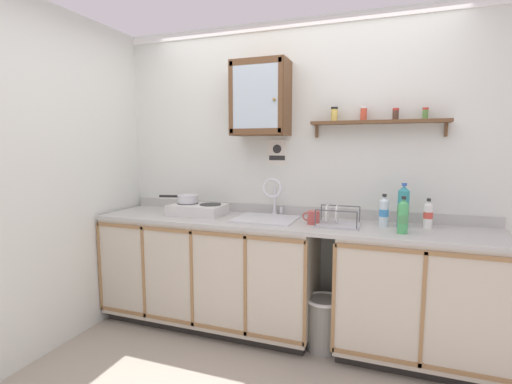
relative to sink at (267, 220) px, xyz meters
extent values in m
plane|color=#9E9384|center=(0.16, -0.47, -0.93)|extent=(6.14, 6.14, 0.00)
cube|color=silver|center=(0.16, 0.28, 0.34)|extent=(3.74, 0.05, 2.55)
cube|color=white|center=(0.16, 0.25, 1.57)|extent=(3.74, 0.02, 0.05)
cube|color=silver|center=(-1.44, -0.71, 0.34)|extent=(0.05, 3.53, 2.55)
cube|color=black|center=(-0.50, -0.01, -0.89)|extent=(1.76, 0.54, 0.08)
cube|color=beige|center=(-0.50, -0.04, -0.44)|extent=(1.79, 0.60, 0.83)
cube|color=#997047|center=(-0.50, -0.35, -0.06)|extent=(1.79, 0.01, 0.03)
cube|color=#997047|center=(-0.50, -0.35, -0.80)|extent=(1.79, 0.01, 0.03)
cube|color=#997047|center=(-1.39, -0.35, -0.44)|extent=(0.02, 0.01, 0.77)
cube|color=#997047|center=(-0.95, -0.35, -0.44)|extent=(0.02, 0.01, 0.77)
cube|color=#997047|center=(-0.50, -0.35, -0.44)|extent=(0.02, 0.01, 0.77)
cube|color=#997047|center=(-0.05, -0.35, -0.44)|extent=(0.02, 0.01, 0.77)
cube|color=#997047|center=(0.40, -0.35, -0.44)|extent=(0.02, 0.01, 0.77)
cube|color=black|center=(1.15, -0.01, -0.89)|extent=(1.09, 0.54, 0.08)
cube|color=beige|center=(1.15, -0.04, -0.44)|extent=(1.11, 0.60, 0.83)
cube|color=#997047|center=(1.15, -0.35, -0.06)|extent=(1.11, 0.01, 0.03)
cube|color=#997047|center=(1.15, -0.35, -0.80)|extent=(1.11, 0.01, 0.03)
cube|color=#997047|center=(0.59, -0.35, -0.44)|extent=(0.02, 0.01, 0.77)
cube|color=#997047|center=(1.15, -0.35, -0.44)|extent=(0.02, 0.01, 0.77)
cube|color=#B2B2AD|center=(0.16, -0.04, 0.00)|extent=(3.10, 0.63, 0.03)
cube|color=#B2B2AD|center=(0.16, 0.25, 0.05)|extent=(3.10, 0.02, 0.08)
cube|color=silver|center=(0.00, -0.02, 0.02)|extent=(0.48, 0.41, 0.01)
cube|color=slate|center=(0.00, -0.02, -0.09)|extent=(0.41, 0.34, 0.01)
cube|color=slate|center=(0.00, 0.15, -0.04)|extent=(0.41, 0.01, 0.11)
cube|color=slate|center=(0.00, -0.19, -0.04)|extent=(0.41, 0.01, 0.11)
cylinder|color=#4C4C51|center=(0.00, -0.02, -0.09)|extent=(0.04, 0.04, 0.01)
cylinder|color=silver|center=(0.00, 0.20, 0.02)|extent=(0.05, 0.05, 0.02)
cylinder|color=silver|center=(0.00, 0.20, 0.14)|extent=(0.02, 0.02, 0.21)
torus|color=silver|center=(0.00, 0.13, 0.25)|extent=(0.17, 0.02, 0.17)
cylinder|color=silver|center=(0.06, 0.20, 0.06)|extent=(0.02, 0.02, 0.05)
cube|color=silver|center=(-0.61, -0.01, 0.05)|extent=(0.46, 0.31, 0.09)
cylinder|color=#2D2D2D|center=(-0.72, 0.01, 0.10)|extent=(0.18, 0.18, 0.01)
cylinder|color=#2D2D2D|center=(-0.50, 0.01, 0.10)|extent=(0.18, 0.18, 0.01)
cylinder|color=black|center=(-0.72, -0.15, 0.05)|extent=(0.03, 0.02, 0.03)
cylinder|color=black|center=(-0.50, -0.15, 0.05)|extent=(0.03, 0.02, 0.03)
cylinder|color=silver|center=(-0.72, 0.01, 0.14)|extent=(0.17, 0.17, 0.07)
torus|color=silver|center=(-0.72, 0.01, 0.17)|extent=(0.18, 0.18, 0.01)
cylinder|color=black|center=(-0.89, -0.03, 0.16)|extent=(0.17, 0.06, 0.02)
cylinder|color=#4CB266|center=(1.01, -0.16, 0.11)|extent=(0.07, 0.07, 0.20)
cone|color=#4CB266|center=(1.01, -0.16, 0.23)|extent=(0.06, 0.06, 0.03)
cylinder|color=#262626|center=(1.01, -0.16, 0.25)|extent=(0.03, 0.03, 0.02)
cylinder|color=#4C9959|center=(1.01, -0.16, 0.11)|extent=(0.07, 0.07, 0.06)
cylinder|color=teal|center=(1.02, 0.06, 0.14)|extent=(0.08, 0.08, 0.26)
cone|color=teal|center=(1.02, 0.06, 0.29)|extent=(0.08, 0.08, 0.04)
cylinder|color=#2D59B2|center=(1.02, 0.06, 0.32)|extent=(0.04, 0.04, 0.02)
cylinder|color=#4C9959|center=(1.02, 0.06, 0.12)|extent=(0.08, 0.08, 0.07)
cylinder|color=silver|center=(0.89, 0.02, 0.11)|extent=(0.07, 0.07, 0.19)
cone|color=silver|center=(0.89, 0.02, 0.22)|extent=(0.06, 0.06, 0.03)
cylinder|color=#262626|center=(0.89, 0.02, 0.24)|extent=(0.03, 0.03, 0.02)
cylinder|color=#3F8CCC|center=(0.89, 0.02, 0.11)|extent=(0.07, 0.07, 0.05)
cylinder|color=white|center=(1.19, 0.07, 0.09)|extent=(0.06, 0.06, 0.17)
cone|color=white|center=(1.19, 0.07, 0.19)|extent=(0.06, 0.06, 0.03)
cylinder|color=#262626|center=(1.19, 0.07, 0.21)|extent=(0.03, 0.03, 0.02)
cylinder|color=#D84C3F|center=(1.19, 0.07, 0.10)|extent=(0.06, 0.06, 0.05)
cube|color=#B2B2B7|center=(0.57, -0.06, 0.02)|extent=(0.32, 0.27, 0.01)
cylinder|color=#4C4F54|center=(0.43, -0.18, 0.08)|extent=(0.01, 0.01, 0.12)
cylinder|color=#4C4F54|center=(0.72, -0.18, 0.08)|extent=(0.01, 0.01, 0.12)
cylinder|color=#4C4F54|center=(0.43, 0.06, 0.08)|extent=(0.01, 0.01, 0.12)
cylinder|color=#4C4F54|center=(0.72, 0.06, 0.08)|extent=(0.01, 0.01, 0.12)
cylinder|color=#4C4F54|center=(0.57, -0.18, 0.14)|extent=(0.29, 0.01, 0.01)
cylinder|color=#4C4F54|center=(0.57, 0.06, 0.14)|extent=(0.29, 0.01, 0.01)
cylinder|color=white|center=(0.49, -0.06, 0.10)|extent=(0.01, 0.14, 0.14)
cylinder|color=white|center=(0.56, -0.06, 0.10)|extent=(0.01, 0.13, 0.13)
cylinder|color=#B24C47|center=(0.39, -0.06, 0.06)|extent=(0.09, 0.09, 0.10)
torus|color=#B24C47|center=(0.34, -0.07, 0.07)|extent=(0.07, 0.01, 0.07)
cube|color=brown|center=(-0.10, 0.13, 0.98)|extent=(0.46, 0.26, 0.60)
cube|color=silver|center=(-0.10, -0.01, 0.98)|extent=(0.38, 0.01, 0.49)
cube|color=brown|center=(-0.30, -0.01, 0.98)|extent=(0.04, 0.01, 0.56)
cube|color=brown|center=(0.11, -0.01, 0.98)|extent=(0.04, 0.01, 0.56)
cube|color=brown|center=(-0.10, -0.01, 1.25)|extent=(0.43, 0.01, 0.05)
cube|color=brown|center=(-0.10, -0.01, 0.71)|extent=(0.43, 0.01, 0.05)
sphere|color=olive|center=(0.06, -0.02, 0.95)|extent=(0.02, 0.02, 0.02)
cube|color=brown|center=(0.82, 0.19, 0.77)|extent=(1.00, 0.14, 0.02)
cube|color=brown|center=(0.35, 0.24, 0.71)|extent=(0.02, 0.03, 0.10)
cube|color=brown|center=(1.29, 0.24, 0.71)|extent=(0.02, 0.03, 0.10)
cylinder|color=#E0C659|center=(0.49, 0.19, 0.83)|extent=(0.05, 0.05, 0.09)
cylinder|color=black|center=(0.49, 0.19, 0.89)|extent=(0.05, 0.05, 0.02)
cylinder|color=#CC4C33|center=(0.71, 0.20, 0.83)|extent=(0.05, 0.05, 0.09)
cylinder|color=white|center=(0.71, 0.20, 0.89)|extent=(0.05, 0.05, 0.02)
cylinder|color=#4C3326|center=(0.94, 0.18, 0.82)|extent=(0.04, 0.04, 0.07)
cylinder|color=red|center=(0.94, 0.18, 0.86)|extent=(0.05, 0.05, 0.02)
cylinder|color=#598C3F|center=(1.14, 0.20, 0.82)|extent=(0.04, 0.04, 0.07)
cylinder|color=red|center=(1.14, 0.20, 0.86)|extent=(0.04, 0.04, 0.02)
cube|color=silver|center=(0.01, 0.25, 0.54)|extent=(0.16, 0.01, 0.22)
cube|color=#262626|center=(0.01, 0.25, 0.49)|extent=(0.14, 0.00, 0.04)
cylinder|color=#262626|center=(0.01, 0.25, 0.57)|extent=(0.07, 0.00, 0.07)
cylinder|color=gray|center=(0.50, -0.13, -0.74)|extent=(0.25, 0.25, 0.39)
torus|color=white|center=(0.50, -0.13, -0.54)|extent=(0.28, 0.28, 0.03)
camera|label=1|loc=(0.92, -2.80, 0.59)|focal=26.17mm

